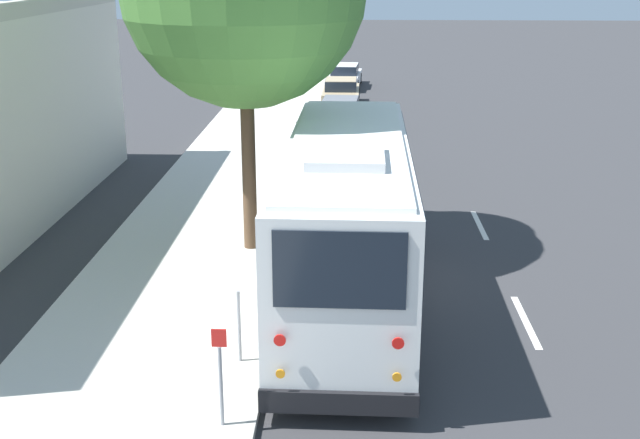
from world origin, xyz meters
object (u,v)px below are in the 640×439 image
shuttle_bus (347,213)px  parked_sedan_navy (344,157)px  parked_sedan_tan (341,93)px  sign_post_near (221,376)px  parked_sedan_white (345,77)px  parked_sedan_gray (340,115)px  sign_post_far (239,326)px

shuttle_bus → parked_sedan_navy: (10.31, 0.15, -1.34)m
parked_sedan_tan → sign_post_near: size_ratio=2.68×
parked_sedan_navy → parked_sedan_white: (19.00, 0.13, -0.01)m
parked_sedan_white → sign_post_near: sign_post_near is taller
shuttle_bus → parked_sedan_white: size_ratio=2.12×
parked_sedan_navy → parked_sedan_tan: bearing=1.2°
parked_sedan_gray → sign_post_near: size_ratio=2.79×
parked_sedan_white → parked_sedan_gray: bearing=-176.4°
parked_sedan_white → sign_post_far: (-32.26, 1.54, 0.22)m
parked_sedan_gray → sign_post_near: 22.76m
parked_sedan_white → sign_post_far: 32.30m
sign_post_near → sign_post_far: 2.01m
parked_sedan_gray → parked_sedan_white: parked_sedan_gray is taller
shuttle_bus → parked_sedan_gray: 17.80m
parked_sedan_tan → parked_sedan_navy: bearing=-178.0°
parked_sedan_navy → parked_sedan_white: parked_sedan_navy is taller
parked_sedan_white → sign_post_near: 34.30m
parked_sedan_gray → sign_post_far: (-20.70, 1.44, 0.20)m
parked_sedan_white → sign_post_near: bearing=-178.5°
parked_sedan_gray → sign_post_far: 20.75m
parked_sedan_gray → sign_post_far: sign_post_far is taller
shuttle_bus → sign_post_far: bearing=149.5°
sign_post_near → sign_post_far: (2.01, 0.00, -0.16)m
parked_sedan_tan → parked_sedan_white: (6.07, -0.14, -0.03)m
sign_post_far → shuttle_bus: bearing=-31.5°
parked_sedan_navy → sign_post_far: bearing=172.8°
parked_sedan_navy → parked_sedan_tan: (12.93, 0.27, 0.03)m
sign_post_near → sign_post_far: bearing=0.0°
shuttle_bus → parked_sedan_white: bearing=1.6°
sign_post_near → shuttle_bus: bearing=-20.1°
parked_sedan_tan → shuttle_bus: bearing=-178.1°
shuttle_bus → parked_sedan_gray: (17.75, 0.37, -1.33)m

